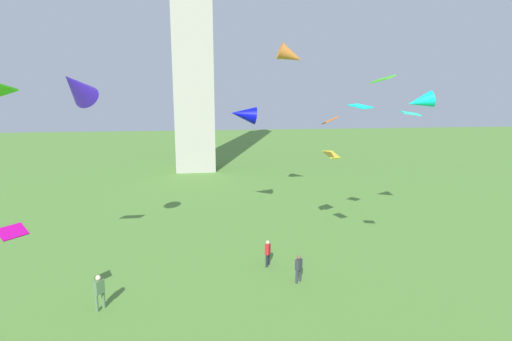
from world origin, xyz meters
The scene contains 13 objects.
person_0 centered at (-1.71, 20.79, 0.92)m, with size 0.41×0.48×1.62m.
person_1 centered at (-10.55, 17.12, 1.01)m, with size 0.50×0.53×1.78m.
person_2 centered at (-0.39, 18.48, 0.89)m, with size 0.46×0.45×1.57m.
kite_flying_0 centered at (-12.37, 22.61, 10.65)m, with size 2.25×2.91×2.38m.
kite_flying_1 centered at (1.97, 31.16, 13.45)m, with size 2.42×1.50×2.06m.
kite_flying_2 centered at (-2.21, 28.88, 8.79)m, with size 2.09×1.41×1.58m.
kite_flying_3 centered at (5.45, 21.67, 11.16)m, with size 1.31×1.54×0.53m.
kite_flying_4 centered at (2.35, 22.02, 8.68)m, with size 0.97×1.27×0.60m.
kite_flying_5 centered at (9.94, 24.89, 9.80)m, with size 2.05×1.50×1.52m.
kite_flying_6 centered at (-13.09, 15.07, 4.82)m, with size 1.11×1.15×0.42m.
kite_flying_7 centered at (2.68, 18.37, 9.63)m, with size 1.10×1.28×0.26m.
kite_flying_8 centered at (4.55, 16.75, 9.32)m, with size 0.97×0.73×0.25m.
kite_flying_10 centered at (3.75, 25.43, 6.04)m, with size 1.49×1.49×0.66m.
Camera 1 is at (-5.62, -0.79, 10.09)m, focal length 27.04 mm.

